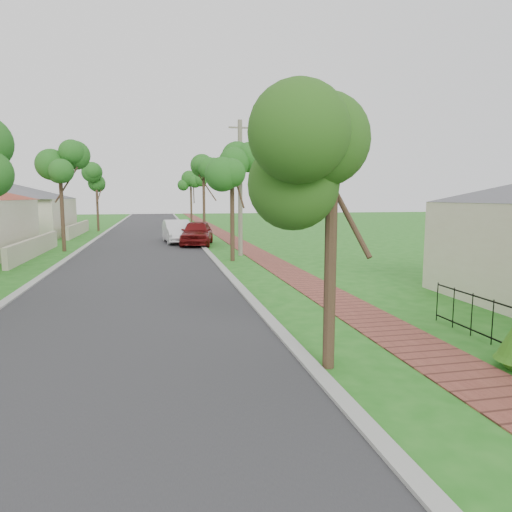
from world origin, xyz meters
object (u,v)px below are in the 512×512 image
object	(u,v)px
parked_car_red	(197,233)
parked_car_white	(177,232)
utility_pole	(240,188)
near_tree	(332,167)

from	to	relation	value
parked_car_red	parked_car_white	world-z (taller)	parked_car_red
parked_car_red	utility_pole	xyz separation A→B (m)	(1.85, -5.91, 2.84)
parked_car_white	utility_pole	xyz separation A→B (m)	(3.05, -7.59, 2.86)
near_tree	utility_pole	world-z (taller)	utility_pole
parked_car_red	parked_car_white	size ratio (longest dim) A/B	1.00
near_tree	utility_pole	bearing A→B (deg)	85.54
parked_car_red	utility_pole	size ratio (longest dim) A/B	0.66
parked_car_white	near_tree	bearing A→B (deg)	-91.09
near_tree	parked_car_red	bearing A→B (deg)	91.45
near_tree	parked_car_white	bearing A→B (deg)	94.23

